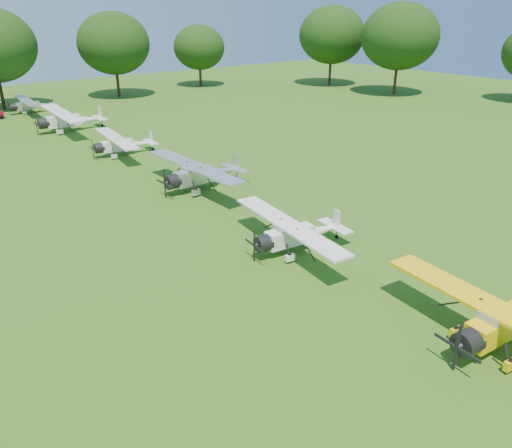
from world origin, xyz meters
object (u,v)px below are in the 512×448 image
(aircraft_4, at_px, (201,173))
(aircraft_7, at_px, (31,104))
(aircraft_6, at_px, (68,119))
(aircraft_2, at_px, (505,319))
(aircraft_3, at_px, (296,232))
(aircraft_5, at_px, (122,143))

(aircraft_4, xyz_separation_m, aircraft_7, (-1.17, 38.71, -0.18))
(aircraft_4, xyz_separation_m, aircraft_6, (-1.03, 25.38, 0.10))
(aircraft_2, bearing_deg, aircraft_3, 99.74)
(aircraft_4, height_order, aircraft_7, aircraft_4)
(aircraft_3, height_order, aircraft_6, aircraft_6)
(aircraft_5, relative_size, aircraft_6, 0.80)
(aircraft_2, xyz_separation_m, aircraft_4, (0.83, 23.91, 0.06))
(aircraft_4, relative_size, aircraft_7, 1.15)
(aircraft_6, xyz_separation_m, aircraft_7, (-0.14, 13.34, -0.28))
(aircraft_3, height_order, aircraft_4, aircraft_4)
(aircraft_3, bearing_deg, aircraft_2, -78.68)
(aircraft_3, distance_m, aircraft_5, 24.82)
(aircraft_3, distance_m, aircraft_6, 37.61)
(aircraft_2, xyz_separation_m, aircraft_7, (-0.33, 62.62, -0.11))
(aircraft_4, bearing_deg, aircraft_3, -98.11)
(aircraft_5, xyz_separation_m, aircraft_7, (-0.57, 26.14, -0.00))
(aircraft_2, height_order, aircraft_5, aircraft_2)
(aircraft_2, xyz_separation_m, aircraft_3, (-0.68, 11.67, -0.09))
(aircraft_5, xyz_separation_m, aircraft_6, (-0.43, 12.80, 0.28))
(aircraft_6, bearing_deg, aircraft_5, -84.52)
(aircraft_6, relative_size, aircraft_7, 1.25)
(aircraft_4, relative_size, aircraft_6, 0.92)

